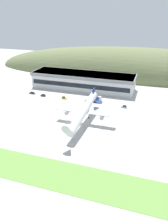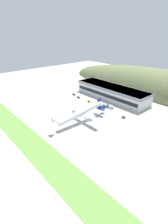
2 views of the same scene
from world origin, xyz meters
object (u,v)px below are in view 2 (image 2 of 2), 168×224
object	(u,v)px
cargo_airplane	(82,113)
service_car_1	(89,102)
service_car_0	(123,117)
service_car_2	(74,94)
terminal_building	(112,91)
fuel_truck	(110,107)
service_car_3	(78,97)
traffic_cone_0	(95,114)

from	to	relation	value
cargo_airplane	service_car_1	size ratio (longest dim) A/B	13.38
service_car_0	service_car_2	xyz separation A→B (m)	(-69.99, 4.24, 0.00)
terminal_building	cargo_airplane	distance (m)	60.50
service_car_0	fuel_truck	world-z (taller)	fuel_truck
service_car_0	service_car_2	world-z (taller)	same
service_car_1	fuel_truck	xyz separation A→B (m)	(22.76, 4.83, 0.71)
service_car_0	service_car_3	world-z (taller)	service_car_3
terminal_building	traffic_cone_0	xyz separation A→B (m)	(16.98, -40.30, -6.69)
service_car_3	service_car_2	bearing A→B (deg)	169.10
terminal_building	service_car_0	xyz separation A→B (m)	(37.50, -28.71, -6.35)
service_car_3	terminal_building	bearing A→B (deg)	50.01
service_car_0	fuel_truck	xyz separation A→B (m)	(-20.44, 6.96, 0.75)
traffic_cone_0	service_car_1	bearing A→B (deg)	148.81
terminal_building	traffic_cone_0	size ratio (longest dim) A/B	140.63
terminal_building	fuel_truck	world-z (taller)	terminal_building
service_car_3	cargo_airplane	bearing A→B (deg)	-36.50
service_car_0	cargo_airplane	bearing A→B (deg)	-122.27
terminal_building	service_car_2	size ratio (longest dim) A/B	17.43
service_car_1	traffic_cone_0	distance (m)	26.51
service_car_3	fuel_truck	bearing A→B (deg)	6.84
service_car_1	terminal_building	bearing A→B (deg)	77.90
service_car_1	service_car_3	size ratio (longest dim) A/B	1.05
service_car_1	service_car_2	xyz separation A→B (m)	(-26.79, 2.10, -0.05)
service_car_0	fuel_truck	distance (m)	21.61
service_car_0	fuel_truck	size ratio (longest dim) A/B	0.59
terminal_building	traffic_cone_0	world-z (taller)	terminal_building
cargo_airplane	service_car_2	size ratio (longest dim) A/B	11.04
terminal_building	fuel_truck	xyz separation A→B (m)	(17.06, -21.75, -5.59)
service_car_0	service_car_1	bearing A→B (deg)	177.17
service_car_2	service_car_3	size ratio (longest dim) A/B	1.27
service_car_1	fuel_truck	bearing A→B (deg)	11.97
cargo_airplane	traffic_cone_0	xyz separation A→B (m)	(-2.49, 16.98, -7.31)
service_car_1	service_car_2	size ratio (longest dim) A/B	0.83
service_car_1	cargo_airplane	bearing A→B (deg)	-50.67
terminal_building	service_car_2	xyz separation A→B (m)	(-32.49, -24.47, -6.35)
cargo_airplane	service_car_1	xyz separation A→B (m)	(-25.16, 30.70, -6.92)
service_car_0	service_car_1	xyz separation A→B (m)	(-43.20, 2.14, 0.05)
service_car_2	traffic_cone_0	xyz separation A→B (m)	(49.46, -15.82, -0.35)
traffic_cone_0	service_car_0	bearing A→B (deg)	29.44
cargo_airplane	fuel_truck	size ratio (longest dim) A/B	7.48
service_car_2	service_car_3	distance (m)	10.49
service_car_1	traffic_cone_0	size ratio (longest dim) A/B	6.66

